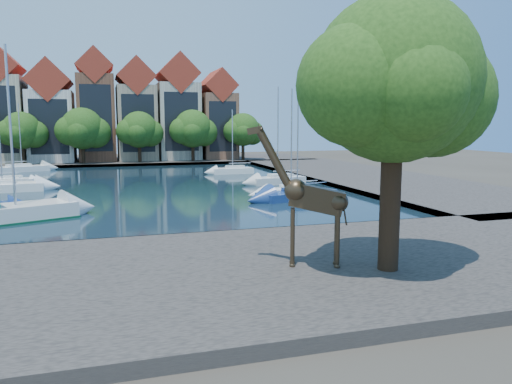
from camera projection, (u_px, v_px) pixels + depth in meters
ground at (169, 243)px, 26.24m from camera, size 160.00×160.00×0.00m
water_basin at (139, 187)px, 48.98m from camera, size 38.00×50.00×0.08m
near_quay at (192, 277)px, 19.57m from camera, size 50.00×14.00×0.50m
far_quay at (125, 161)px, 79.27m from camera, size 60.00×16.00×0.50m
right_quay at (366, 177)px, 56.17m from camera, size 14.00×52.00×0.50m
plane_tree at (397, 85)px, 18.85m from camera, size 8.32×6.40×10.62m
townhouse_west_mid at (4, 110)px, 73.26m from camera, size 5.94×9.18×16.79m
townhouse_west_inner at (51, 116)px, 75.26m from camera, size 6.43×9.18×15.15m
townhouse_center at (96, 109)px, 76.99m from camera, size 5.44×9.18×16.93m
townhouse_east_inner at (136, 114)px, 78.81m from camera, size 5.94×9.18×15.79m
townhouse_east_mid at (177, 112)px, 80.64m from camera, size 6.43×9.18×16.65m
townhouse_east_end at (217, 118)px, 82.65m from camera, size 5.44×9.18×14.43m
far_tree_west at (22, 132)px, 69.38m from camera, size 6.76×5.20×7.36m
far_tree_mid_west at (83, 130)px, 71.66m from camera, size 7.80×6.00×8.00m
far_tree_mid_east at (140, 131)px, 73.99m from camera, size 7.02×5.40×7.52m
far_tree_east at (193, 130)px, 76.29m from camera, size 7.54×5.80×7.84m
far_tree_far_east at (244, 131)px, 78.62m from camera, size 6.76×5.20×7.36m
giraffe_statue at (309, 198)px, 19.97m from camera, size 3.83×1.78×5.66m
sailboat_left_c at (3, 185)px, 45.22m from camera, size 7.05×3.14×10.73m
sailboat_left_d at (14, 179)px, 50.92m from camera, size 4.45×2.45×8.22m
sailboat_left_e at (22, 167)px, 64.01m from camera, size 6.68×4.41×8.69m
sailboat_right_a at (291, 190)px, 42.41m from camera, size 5.31×1.94×9.01m
sailboat_right_b at (297, 193)px, 41.07m from camera, size 7.19×4.23×9.01m
sailboat_right_c at (278, 178)px, 51.16m from camera, size 5.90×2.88×9.80m
sailboat_right_d at (233, 169)px, 61.50m from camera, size 5.06×1.87×7.83m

